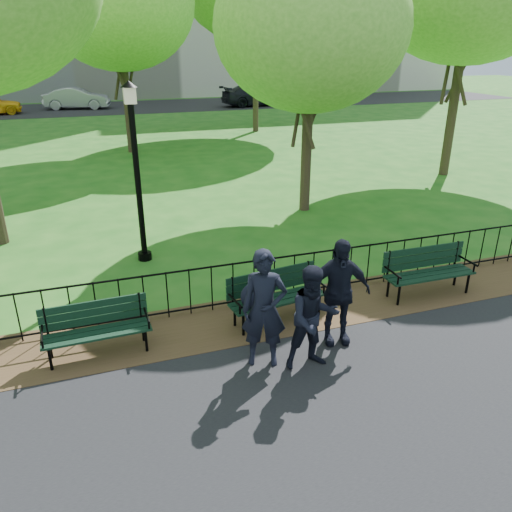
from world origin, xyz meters
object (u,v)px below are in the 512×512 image
object	(u,v)px
lamppost	(137,168)
person_mid	(313,318)
sedan_silver	(77,98)
park_bench_right_a	(427,266)
tree_near_e	(311,27)
person_right	(338,292)
person_left	(264,309)
tree_far_c	(118,3)
park_bench_left_a	(96,323)
park_bench_main	(265,293)
sedan_dark	(256,95)

from	to	relation	value
lamppost	person_mid	bearing A→B (deg)	-69.38
sedan_silver	person_mid	bearing A→B (deg)	-163.86
park_bench_right_a	tree_near_e	distance (m)	7.13
person_right	sedan_silver	bearing A→B (deg)	108.03
person_left	person_right	world-z (taller)	person_left
tree_far_c	person_left	xyz separation A→B (m)	(0.15, -17.13, -5.09)
tree_far_c	person_left	world-z (taller)	tree_far_c
tree_near_e	sedan_silver	world-z (taller)	tree_near_e
park_bench_left_a	person_mid	distance (m)	3.35
park_bench_left_a	person_left	bearing A→B (deg)	-26.64
tree_near_e	tree_far_c	distance (m)	11.07
park_bench_main	sedan_dark	world-z (taller)	sedan_dark
tree_far_c	park_bench_right_a	bearing A→B (deg)	-76.32
sedan_dark	person_left	bearing A→B (deg)	156.21
park_bench_main	tree_far_c	bearing A→B (deg)	84.40
park_bench_main	sedan_silver	distance (m)	33.77
tree_near_e	sedan_silver	xyz separation A→B (m)	(-5.94, 27.91, -4.12)
park_bench_left_a	tree_far_c	xyz separation A→B (m)	(2.22, 16.03, 5.49)
lamppost	park_bench_main	bearing A→B (deg)	-65.61
park_bench_left_a	tree_near_e	xyz separation A→B (m)	(6.10, 5.72, 4.37)
lamppost	person_left	size ratio (longest dim) A/B	2.10
tree_far_c	sedan_silver	distance (m)	18.47
park_bench_right_a	lamppost	distance (m)	6.22
lamppost	tree_far_c	xyz separation A→B (m)	(1.05, 12.53, 3.93)
sedan_silver	tree_near_e	bearing A→B (deg)	-156.51
person_mid	lamppost	bearing A→B (deg)	113.65
park_bench_main	tree_far_c	distance (m)	16.97
park_bench_main	person_left	bearing A→B (deg)	-118.50
tree_near_e	tree_far_c	world-z (taller)	tree_far_c
sedan_silver	park_bench_right_a	bearing A→B (deg)	-158.47
tree_far_c	lamppost	bearing A→B (deg)	-94.80
lamppost	sedan_dark	size ratio (longest dim) A/B	0.71
sedan_silver	person_left	bearing A→B (deg)	-164.88
park_bench_right_a	sedan_dark	world-z (taller)	sedan_dark
park_bench_left_a	person_mid	bearing A→B (deg)	-26.78
person_left	person_mid	world-z (taller)	person_left
tree_near_e	person_right	size ratio (longest dim) A/B	3.96
lamppost	person_left	distance (m)	4.90
park_bench_right_a	tree_far_c	distance (m)	17.33
park_bench_left_a	sedan_dark	xyz separation A→B (m)	(13.36, 31.23, 0.27)
tree_far_c	person_right	bearing A→B (deg)	-85.12
park_bench_main	sedan_silver	bearing A→B (deg)	86.87
person_left	sedan_dark	size ratio (longest dim) A/B	0.34
park_bench_right_a	park_bench_main	bearing A→B (deg)	-178.00
tree_near_e	person_left	distance (m)	8.73
park_bench_left_a	tree_near_e	world-z (taller)	tree_near_e
lamppost	tree_near_e	distance (m)	6.09
person_mid	sedan_silver	world-z (taller)	person_mid
sedan_silver	sedan_dark	distance (m)	13.42
person_left	person_mid	bearing A→B (deg)	-4.93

